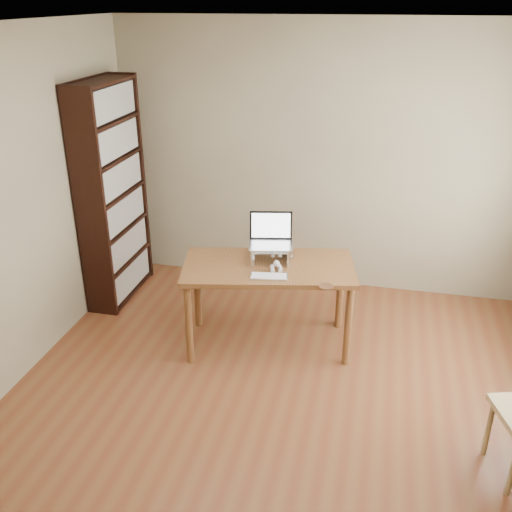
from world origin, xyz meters
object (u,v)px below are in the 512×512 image
at_px(laptop, 272,237).
at_px(keyboard, 269,277).
at_px(bookshelf, 112,194).
at_px(cat, 276,252).
at_px(desk, 269,276).

relative_size(laptop, keyboard, 1.28).
height_order(bookshelf, cat, bookshelf).
relative_size(bookshelf, cat, 4.29).
distance_m(keyboard, cat, 0.34).
bearing_deg(bookshelf, laptop, -15.03).
distance_m(bookshelf, laptop, 1.69).
relative_size(bookshelf, keyboard, 6.83).
height_order(desk, keyboard, keyboard).
relative_size(desk, keyboard, 4.89).
height_order(keyboard, cat, cat).
bearing_deg(keyboard, desk, 93.95).
bearing_deg(keyboard, cat, 83.12).
xyz_separation_m(bookshelf, keyboard, (1.68, -0.80, -0.29)).
bearing_deg(cat, laptop, 125.61).
xyz_separation_m(keyboard, cat, (-0.01, 0.33, 0.06)).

